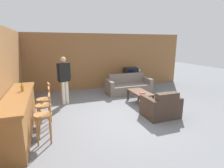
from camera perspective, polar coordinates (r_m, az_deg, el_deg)
name	(u,v)px	position (r m, az deg, el deg)	size (l,w,h in m)	color
ground_plane	(126,117)	(5.32, 4.46, -10.85)	(24.00, 24.00, 0.00)	slate
wall_back	(94,62)	(8.42, -5.92, 7.28)	(9.40, 0.08, 2.60)	olive
wall_left	(11,73)	(5.93, -30.21, 3.01)	(0.08, 8.71, 2.60)	olive
bar_counter	(20,114)	(4.78, -27.80, -8.79)	(0.55, 2.72, 1.00)	brown
bar_chair_near	(44,118)	(4.17, -21.37, -10.30)	(0.39, 0.39, 1.09)	#996638
bar_chair_mid	(44,108)	(4.74, -21.26, -7.43)	(0.39, 0.39, 1.09)	#996638
bar_chair_far	(44,102)	(5.22, -21.19, -5.53)	(0.44, 0.44, 1.09)	#996638
couch_far	(128,86)	(7.75, 5.35, -0.77)	(1.97, 0.83, 0.83)	#70665B
armchair_near	(161,107)	(5.46, 15.77, -7.32)	(0.99, 0.79, 0.81)	#423328
coffee_table	(140,93)	(6.48, 9.13, -3.02)	(0.56, 1.09, 0.44)	#472D1E
tv_unit	(131,82)	(8.85, 6.11, 0.77)	(1.11, 0.51, 0.53)	#513823
tv	(131,72)	(8.76, 6.20, 3.90)	(0.65, 0.45, 0.45)	black
bottle	(22,87)	(4.87, -27.28, -0.98)	(0.07, 0.07, 0.22)	#B27A23
book_on_table	(142,93)	(6.25, 9.87, -2.94)	(0.20, 0.14, 0.02)	maroon
table_lamp	(138,69)	(8.91, 8.46, 4.87)	(0.29, 0.29, 0.48)	brown
person_by_window	(64,77)	(6.40, -15.33, 2.08)	(0.48, 0.27, 1.71)	silver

